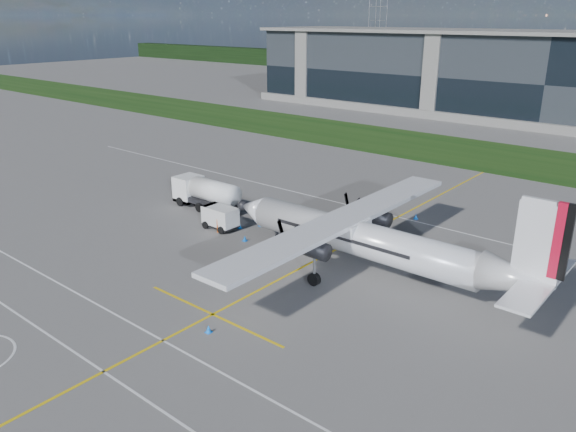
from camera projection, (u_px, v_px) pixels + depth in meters
name	position (u px, v px, depth m)	size (l,w,h in m)	color
ground	(463.00, 167.00, 71.15)	(400.00, 400.00, 0.00)	#585654
grass_strip	(487.00, 155.00, 76.94)	(400.00, 18.00, 0.04)	#163A0F
terminal_building	(562.00, 80.00, 97.60)	(120.00, 20.00, 15.00)	black
pylon_west	(377.00, 25.00, 193.87)	(9.00, 4.60, 30.00)	gray
yellow_taxiway_centerline	(351.00, 242.00, 47.61)	(0.20, 70.00, 0.01)	yellow
white_lane_line	(74.00, 352.00, 32.03)	(90.00, 0.15, 0.01)	white
turboprop_aircraft	(372.00, 222.00, 40.42)	(26.31, 27.29, 8.19)	white
fuel_tanker_truck	(203.00, 193.00, 55.60)	(8.16, 2.65, 3.06)	white
baggage_tug	(220.00, 218.00, 50.27)	(3.35, 2.01, 2.01)	silver
ground_crew_person	(219.00, 222.00, 49.46)	(0.73, 0.52, 1.78)	#F25907
safety_cone_portwing	(209.00, 329.00, 33.90)	(0.36, 0.36, 0.50)	#0E74F5
safety_cone_fwd	(240.00, 226.00, 50.52)	(0.36, 0.36, 0.50)	#0E74F5
safety_cone_stbdwing	(416.00, 217.00, 52.80)	(0.36, 0.36, 0.50)	#0E74F5
safety_cone_nose_port	(245.00, 238.00, 47.66)	(0.36, 0.36, 0.50)	#0E74F5
safety_cone_nose_stbd	(261.00, 224.00, 51.05)	(0.36, 0.36, 0.50)	#0E74F5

